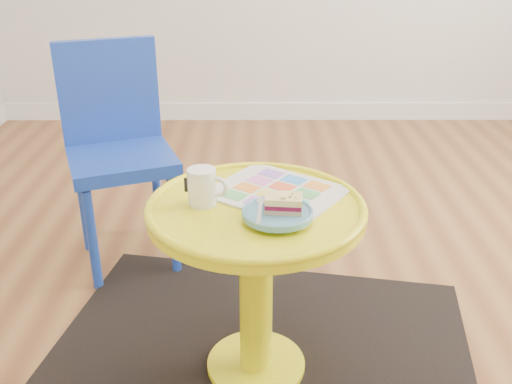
{
  "coord_description": "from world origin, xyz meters",
  "views": [
    {
      "loc": [
        -0.25,
        -1.84,
        1.21
      ],
      "look_at": [
        -0.25,
        -0.49,
        0.59
      ],
      "focal_mm": 40.0,
      "sensor_mm": 36.0,
      "label": 1
    }
  ],
  "objects_px": {
    "newspaper": "(276,192)",
    "mug": "(203,186)",
    "chair": "(117,140)",
    "plate": "(277,214)",
    "side_table": "(256,256)"
  },
  "relations": [
    {
      "from": "newspaper",
      "to": "mug",
      "type": "xyz_separation_m",
      "value": [
        -0.2,
        -0.07,
        0.05
      ]
    },
    {
      "from": "chair",
      "to": "plate",
      "type": "height_order",
      "value": "chair"
    },
    {
      "from": "plate",
      "to": "chair",
      "type": "bearing_deg",
      "value": 126.74
    },
    {
      "from": "newspaper",
      "to": "plate",
      "type": "xyz_separation_m",
      "value": [
        -0.0,
        -0.17,
        0.02
      ]
    },
    {
      "from": "mug",
      "to": "chair",
      "type": "bearing_deg",
      "value": 134.71
    },
    {
      "from": "newspaper",
      "to": "mug",
      "type": "distance_m",
      "value": 0.21
    },
    {
      "from": "side_table",
      "to": "mug",
      "type": "bearing_deg",
      "value": 175.04
    },
    {
      "from": "side_table",
      "to": "chair",
      "type": "relative_size",
      "value": 0.68
    },
    {
      "from": "side_table",
      "to": "newspaper",
      "type": "xyz_separation_m",
      "value": [
        0.06,
        0.08,
        0.16
      ]
    },
    {
      "from": "chair",
      "to": "plate",
      "type": "bearing_deg",
      "value": -74.33
    },
    {
      "from": "newspaper",
      "to": "mug",
      "type": "height_order",
      "value": "mug"
    },
    {
      "from": "newspaper",
      "to": "plate",
      "type": "distance_m",
      "value": 0.17
    },
    {
      "from": "chair",
      "to": "mug",
      "type": "distance_m",
      "value": 0.79
    },
    {
      "from": "newspaper",
      "to": "plate",
      "type": "height_order",
      "value": "plate"
    },
    {
      "from": "newspaper",
      "to": "mug",
      "type": "bearing_deg",
      "value": -125.29
    }
  ]
}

